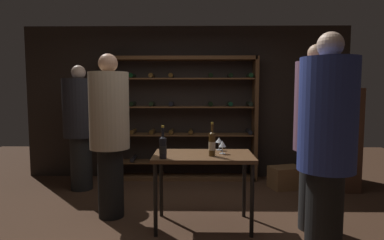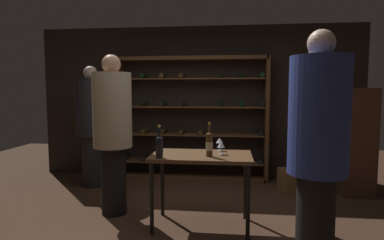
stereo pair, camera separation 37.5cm
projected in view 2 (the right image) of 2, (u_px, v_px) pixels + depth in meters
The scene contains 14 objects.
ground_plane at pixel (179, 225), 3.67m from camera, with size 10.36×10.36×0.00m, color #472D1E.
back_wall at pixel (198, 103), 5.71m from camera, with size 5.64×0.10×2.64m, color black.
wine_rack at pixel (191, 119), 5.54m from camera, with size 2.58×0.32×2.10m.
tasting_table at pixel (201, 163), 3.59m from camera, with size 1.11×0.65×0.82m.
person_bystander_dark_jacket at pixel (113, 128), 3.94m from camera, with size 0.47×0.47×1.96m.
person_guest_khaki at pixel (316, 130), 3.36m from camera, with size 0.43×0.43×2.02m.
person_host_in_suit at pixel (92, 121), 5.11m from camera, with size 0.50×0.50×1.91m.
person_guest_blue_shirt at pixel (318, 144), 2.57m from camera, with size 0.47×0.47×2.00m.
wine_crate at pixel (296, 180), 4.92m from camera, with size 0.48×0.34×0.34m, color brown.
display_cabinet at pixel (358, 142), 4.67m from camera, with size 0.44×0.36×1.57m, color #4C2D1E.
wine_bottle_gold_foil at pixel (159, 146), 3.38m from camera, with size 0.08×0.08×0.35m.
wine_bottle_amber_reserve at pixel (209, 144), 3.46m from camera, with size 0.07×0.07×0.37m.
wine_glass_stemmed_right at pixel (220, 141), 3.80m from camera, with size 0.09×0.09×0.15m.
wine_glass_stemmed_left at pixel (221, 145), 3.57m from camera, with size 0.08×0.08×0.15m.
Camera 2 is at (0.56, -3.51, 1.53)m, focal length 30.19 mm.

